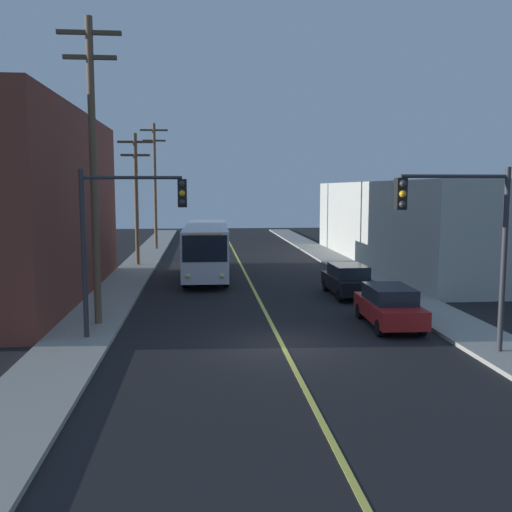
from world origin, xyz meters
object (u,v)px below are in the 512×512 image
at_px(parked_car_red, 389,306).
at_px(utility_pole_near, 93,160).
at_px(city_bus, 207,247).
at_px(utility_pole_mid, 136,193).
at_px(traffic_signal_left_corner, 127,221).
at_px(parked_car_black, 348,280).
at_px(utility_pole_far, 155,181).
at_px(traffic_signal_right_corner, 460,225).

relative_size(parked_car_red, utility_pole_near, 0.38).
xyz_separation_m(city_bus, utility_pole_mid, (-4.81, 4.92, 3.37)).
bearing_deg(utility_pole_near, traffic_signal_left_corner, -55.28).
bearing_deg(city_bus, utility_pole_mid, 134.34).
xyz_separation_m(parked_car_black, utility_pole_far, (-11.50, 23.30, 5.32)).
bearing_deg(utility_pole_far, parked_car_red, -68.95).
height_order(city_bus, utility_pole_near, utility_pole_near).
bearing_deg(city_bus, utility_pole_far, 105.45).
relative_size(parked_car_red, traffic_signal_right_corner, 0.74).
bearing_deg(utility_pole_far, traffic_signal_right_corner, -70.17).
relative_size(parked_car_black, utility_pole_near, 0.38).
distance_m(parked_car_red, utility_pole_near, 12.90).
relative_size(city_bus, traffic_signal_left_corner, 2.03).
bearing_deg(utility_pole_mid, parked_car_black, -46.12).
bearing_deg(utility_pole_near, utility_pole_far, 89.91).
bearing_deg(city_bus, traffic_signal_left_corner, -100.89).
relative_size(parked_car_red, utility_pole_far, 0.40).
distance_m(city_bus, utility_pole_far, 16.96).
relative_size(city_bus, utility_pole_mid, 1.34).
xyz_separation_m(city_bus, parked_car_black, (7.13, -7.49, -0.98)).
relative_size(utility_pole_far, traffic_signal_right_corner, 1.83).
bearing_deg(parked_car_red, traffic_signal_right_corner, -79.27).
relative_size(utility_pole_mid, traffic_signal_left_corner, 1.52).
distance_m(utility_pole_mid, traffic_signal_right_corner, 26.45).
xyz_separation_m(city_bus, utility_pole_far, (-4.37, 15.81, 4.35)).
height_order(city_bus, parked_car_black, city_bus).
bearing_deg(traffic_signal_right_corner, traffic_signal_left_corner, 163.89).
xyz_separation_m(utility_pole_near, utility_pole_mid, (-0.39, 17.88, -1.36)).
bearing_deg(utility_pole_mid, traffic_signal_left_corner, -84.60).
height_order(utility_pole_mid, utility_pole_far, utility_pole_far).
bearing_deg(traffic_signal_left_corner, utility_pole_mid, 95.40).
distance_m(utility_pole_near, utility_pole_mid, 17.93).
height_order(utility_pole_far, traffic_signal_left_corner, utility_pole_far).
distance_m(traffic_signal_left_corner, traffic_signal_right_corner, 11.26).
relative_size(city_bus, traffic_signal_right_corner, 2.03).
relative_size(city_bus, utility_pole_near, 1.04).
height_order(parked_car_red, utility_pole_mid, utility_pole_mid).
bearing_deg(traffic_signal_left_corner, city_bus, 79.11).
height_order(parked_car_red, utility_pole_far, utility_pole_far).
bearing_deg(parked_car_black, traffic_signal_left_corner, -142.74).
relative_size(parked_car_red, traffic_signal_left_corner, 0.74).
height_order(city_bus, utility_pole_far, utility_pole_far).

